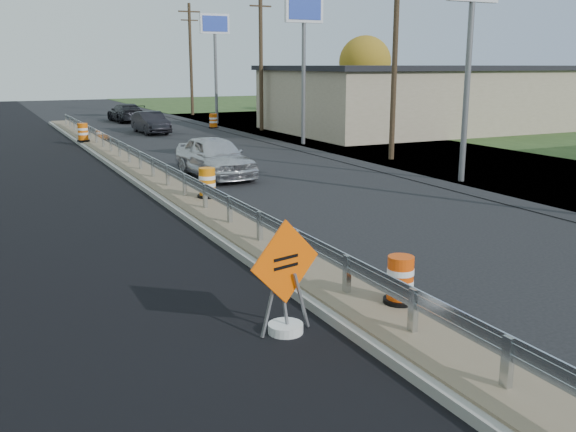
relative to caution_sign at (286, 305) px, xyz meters
name	(u,v)px	position (x,y,z in m)	size (l,w,h in m)	color
ground	(230,230)	(1.61, 6.73, -0.49)	(140.00, 140.00, 0.00)	black
milled_overlay	(24,183)	(-2.79, 16.73, -0.49)	(7.20, 120.00, 0.01)	black
median	(154,180)	(1.61, 14.73, -0.38)	(1.60, 55.00, 0.23)	gray
guardrail	(146,160)	(1.61, 15.73, 0.24)	(0.10, 46.15, 0.72)	silver
retail_building_near	(414,98)	(22.60, 26.73, 1.67)	(18.50, 12.50, 4.27)	tan
pylon_sign_south	(472,3)	(12.11, 9.73, 5.98)	(2.20, 0.30, 7.90)	slate
pylon_sign_mid	(304,23)	(12.11, 22.73, 5.98)	(2.20, 0.30, 7.90)	slate
pylon_sign_north	(215,34)	(12.11, 36.73, 5.98)	(2.20, 0.30, 7.90)	slate
utility_pole_smid	(395,51)	(13.11, 15.73, 4.44)	(1.90, 0.26, 9.40)	#473523
utility_pole_nmid	(261,55)	(13.11, 30.73, 4.44)	(1.90, 0.26, 9.40)	#473523
utility_pole_north	(191,57)	(13.11, 45.73, 4.44)	(1.90, 0.26, 9.40)	#473523
tree_far_yellow	(365,62)	(27.61, 40.73, 4.05)	(4.62, 4.62, 6.86)	#473523
caution_sign	(286,305)	(0.00, 0.00, 0.00)	(1.37, 0.58, 1.93)	white
barrel_median_near	(400,281)	(2.16, -0.16, 0.15)	(0.58, 0.58, 0.85)	black
barrel_median_mid	(207,183)	(2.16, 10.12, 0.19)	(0.64, 0.64, 0.94)	black
barrel_median_far	(83,133)	(1.06, 27.56, 0.21)	(0.67, 0.67, 0.99)	black
barrel_shoulder_far	(213,121)	(10.81, 33.86, -0.01)	(0.68, 0.68, 1.00)	black
car_silver	(215,157)	(4.11, 14.84, 0.31)	(1.90, 4.72, 1.61)	silver
car_dark_mid	(151,123)	(6.01, 32.33, 0.20)	(1.47, 4.21, 1.39)	black
car_dark_far	(126,113)	(6.43, 41.64, 0.22)	(1.99, 4.89, 1.42)	black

